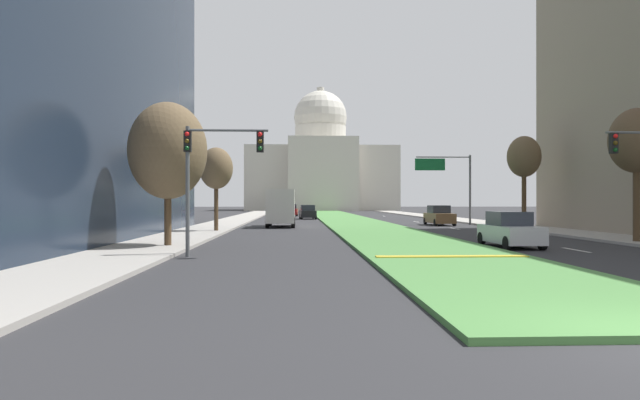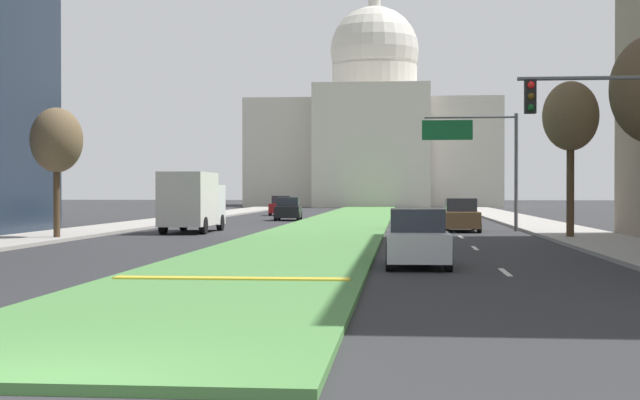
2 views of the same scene
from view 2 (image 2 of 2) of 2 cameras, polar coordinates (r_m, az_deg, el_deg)
name	(u,v)px [view 2 (image 2 of 2)]	position (r m, az deg, el deg)	size (l,w,h in m)	color
ground_plane	(350,219)	(70.63, 1.92, -1.21)	(268.09, 268.09, 0.00)	#2B2B2D
grass_median	(345,221)	(64.55, 1.61, -1.32)	(6.32, 109.68, 0.14)	#4C8442
median_curb_nose	(232,278)	(21.68, -5.62, -4.95)	(5.69, 0.50, 0.04)	gold
lane_dashes_right	(456,233)	(48.53, 8.57, -2.05)	(0.16, 55.74, 0.01)	silver
sidewalk_left	(149,223)	(60.67, -10.75, -1.45)	(4.00, 109.68, 0.15)	#9E9991
sidewalk_right	(537,225)	(58.96, 13.57, -1.52)	(4.00, 109.68, 0.15)	#9E9991
capitol_building	(374,136)	(130.86, 3.44, 4.04)	(34.91, 26.57, 29.83)	beige
traffic_light_near_right	(614,128)	(23.52, 18.08, 4.32)	(3.34, 0.35, 5.20)	#515456
overhead_guide_sign	(481,147)	(50.69, 10.15, 3.30)	(5.28, 0.20, 6.50)	#515456
street_tree_left_mid	(57,141)	(42.28, -16.32, 3.59)	(2.34, 2.34, 5.98)	#4C3823
street_tree_right_mid	(571,118)	(42.63, 15.56, 5.02)	(2.53, 2.53, 7.22)	#4C3823
sedan_lead_stopped	(417,239)	(26.89, 6.16, -2.50)	(1.91, 4.13, 1.71)	#BCBCC1
sedan_midblock	(461,216)	(50.06, 8.89, -1.00)	(1.90, 4.65, 1.82)	brown
sedan_distant	(288,210)	(67.40, -2.02, -0.61)	(2.10, 4.28, 1.73)	black
sedan_far_horizon	(283,206)	(80.77, -2.36, -0.39)	(2.08, 4.25, 1.76)	maroon
box_truck_delivery	(192,201)	(48.57, -8.09, -0.07)	(2.40, 6.40, 3.20)	silver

